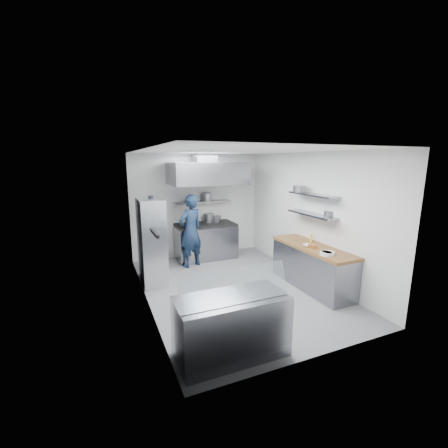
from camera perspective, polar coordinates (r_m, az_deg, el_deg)
name	(u,v)px	position (r m, az deg, el deg)	size (l,w,h in m)	color
floor	(235,287)	(6.45, 2.13, -11.96)	(5.00, 5.00, 0.00)	slate
ceiling	(236,151)	(5.90, 2.35, 13.75)	(5.00, 5.00, 0.00)	silver
wall_back	(197,206)	(8.32, -5.15, 3.51)	(3.60, 0.02, 2.80)	white
wall_front	(320,259)	(3.98, 17.87, -6.39)	(3.60, 0.02, 2.80)	white
wall_left	(144,230)	(5.51, -14.94, -1.18)	(5.00, 0.02, 2.80)	white
wall_right	(308,216)	(6.97, 15.75, 1.47)	(5.00, 0.02, 2.80)	white
gas_range	(206,242)	(8.17, -3.48, -3.43)	(1.60, 0.80, 0.90)	gray
cooktop	(206,225)	(8.06, -3.53, -0.14)	(1.57, 0.78, 0.06)	black
stock_pot_left	(191,219)	(8.26, -6.37, 1.02)	(0.26, 0.26, 0.20)	slate
stock_pot_mid	(209,218)	(8.24, -2.97, 1.20)	(0.30, 0.30, 0.24)	slate
stock_pot_right	(216,219)	(8.31, -1.51, 1.02)	(0.27, 0.27, 0.16)	slate
over_range_shelf	(202,202)	(8.18, -4.15, 4.23)	(1.60, 0.30, 0.04)	gray
shelf_pot_a	(192,199)	(7.84, -6.15, 4.67)	(0.28, 0.28, 0.18)	slate
shelf_pot_b	(207,197)	(8.20, -3.32, 5.17)	(0.26, 0.26, 0.22)	slate
extractor_hood	(207,173)	(7.72, -3.22, 9.60)	(1.90, 1.15, 0.55)	gray
hood_duct	(204,158)	(7.93, -3.82, 12.40)	(0.55, 0.55, 0.24)	slate
red_firebox	(152,208)	(7.96, -13.61, 2.99)	(0.22, 0.10, 0.26)	red
chef	(191,231)	(7.45, -6.36, -1.34)	(0.66, 0.44, 1.82)	#14243C
wire_rack	(152,241)	(6.59, -13.62, -3.24)	(0.50, 0.90, 1.85)	silver
rack_bin_a	(152,247)	(6.64, -13.60, -4.24)	(0.16, 0.20, 0.18)	white
rack_bin_b	(147,221)	(6.92, -14.37, 0.62)	(0.16, 0.20, 0.18)	yellow
rack_jar	(151,200)	(6.54, -13.73, 4.46)	(0.12, 0.12, 0.18)	black
knife_strip	(155,233)	(4.62, -13.09, -1.69)	(0.04, 0.55, 0.05)	black
prep_counter_base	(312,268)	(6.57, 16.34, -8.05)	(0.62, 2.00, 0.84)	gray
prep_counter_top	(313,247)	(6.44, 16.58, -4.28)	(0.65, 2.04, 0.06)	brown
plate_stack_a	(326,254)	(5.88, 18.82, -5.34)	(0.22, 0.22, 0.06)	white
plate_stack_b	(328,253)	(5.92, 19.20, -5.27)	(0.23, 0.23, 0.06)	white
copper_pan	(312,246)	(6.29, 16.44, -4.08)	(0.18, 0.18, 0.06)	#D37C3B
squeeze_bottle	(311,238)	(6.72, 16.24, -2.52)	(0.05, 0.05, 0.18)	yellow
mixing_bowl	(308,246)	(6.34, 15.69, -3.98)	(0.19, 0.19, 0.05)	white
wall_shelf_lower	(311,214)	(6.62, 16.33, 1.78)	(0.30, 1.30, 0.04)	gray
wall_shelf_upper	(313,195)	(6.57, 16.54, 5.39)	(0.30, 1.30, 0.04)	gray
shelf_pot_c	(330,213)	(6.46, 19.46, 1.96)	(0.22, 0.22, 0.10)	slate
shelf_pot_d	(299,189)	(6.81, 14.17, 6.50)	(0.27, 0.27, 0.14)	slate
display_case	(231,326)	(4.27, 1.40, -18.92)	(1.50, 0.70, 0.85)	gray
display_glass	(235,285)	(3.87, 2.20, -11.54)	(1.47, 0.02, 0.45)	silver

